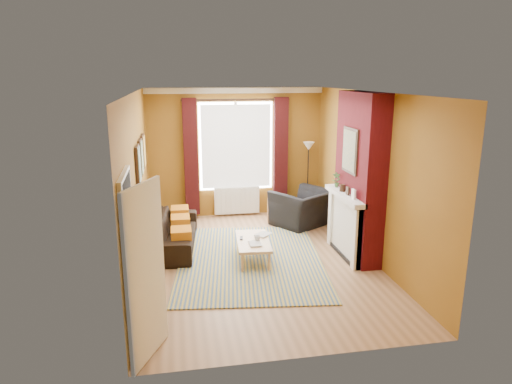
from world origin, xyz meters
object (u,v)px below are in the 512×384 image
armchair (303,208)px  coffee_table (253,242)px  wicker_stool (277,210)px  sofa (173,232)px  floor_lamp (308,158)px

armchair → coffee_table: (-1.34, -1.68, -0.05)m
armchair → wicker_stool: (-0.49, 0.28, -0.11)m
sofa → floor_lamp: (2.97, 1.47, 1.01)m
armchair → coffee_table: bearing=18.6°
coffee_table → floor_lamp: size_ratio=0.68×
floor_lamp → armchair: bearing=-114.0°
coffee_table → floor_lamp: bearing=59.4°
sofa → armchair: armchair is taller
coffee_table → wicker_stool: wicker_stool is taller
sofa → coffee_table: size_ratio=1.81×
armchair → floor_lamp: size_ratio=0.69×
sofa → floor_lamp: floor_lamp is taller
sofa → coffee_table: 1.59m
armchair → floor_lamp: floor_lamp is taller
sofa → coffee_table: (1.34, -0.85, 0.03)m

